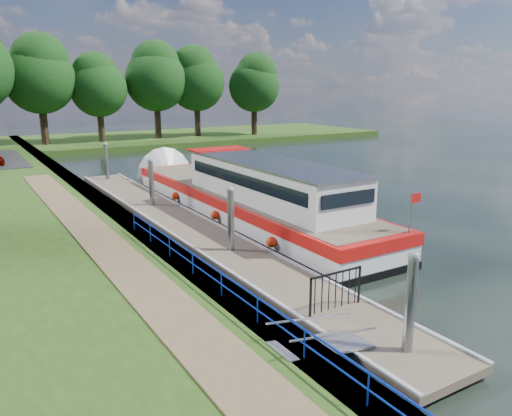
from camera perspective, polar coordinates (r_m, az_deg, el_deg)
ground at (r=13.67m, az=15.11°, el=-15.99°), size 160.00×160.00×0.00m
bank_edge at (r=24.66m, az=-15.36°, el=-1.51°), size 1.10×90.00×0.78m
far_bank at (r=63.83m, az=-12.10°, el=7.74°), size 60.00×18.00×0.60m
footpath at (r=17.61m, az=-14.84°, el=-6.20°), size 1.60×40.00×0.05m
blue_fence at (r=13.67m, az=-2.05°, el=-9.35°), size 0.04×18.04×0.72m
pontoon at (r=23.69m, az=-8.04°, el=-2.28°), size 2.50×30.00×0.56m
mooring_piles at (r=23.41m, az=-8.13°, el=0.30°), size 0.30×27.30×3.55m
gangway at (r=12.56m, az=7.50°, el=-15.16°), size 2.58×1.00×0.92m
gate_panel at (r=14.59m, az=9.12°, el=-8.68°), size 1.85×0.05×1.15m
barge at (r=26.12m, az=-1.97°, el=1.40°), size 4.36×21.15×4.78m
horizon_trees at (r=57.15m, az=-24.69°, el=13.83°), size 54.38×10.03×12.87m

